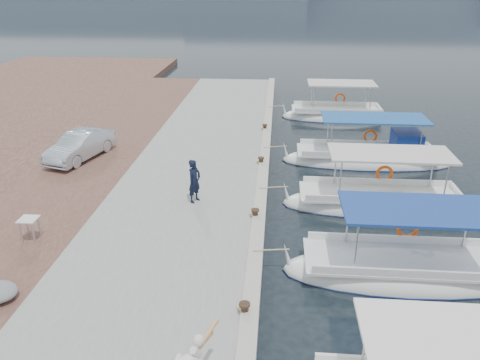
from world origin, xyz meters
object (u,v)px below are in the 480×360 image
at_px(fishing_caique_d, 368,159).
at_px(parked_car, 80,146).
at_px(fishing_caique_c, 379,204).
at_px(fishing_caique_e, 336,116).
at_px(fishing_caique_b, 402,272).
at_px(fisherman, 194,181).

xyz_separation_m(fishing_caique_d, parked_car, (-13.13, -1.74, 0.93)).
bearing_deg(fishing_caique_c, fishing_caique_e, 91.54).
relative_size(fishing_caique_b, fishing_caique_e, 1.05).
height_order(fishing_caique_d, fisherman, fishing_caique_d).
bearing_deg(fishing_caique_d, parked_car, -172.43).
bearing_deg(fishing_caique_c, fishing_caique_b, -92.23).
bearing_deg(fishing_caique_b, fishing_caique_c, 87.77).
height_order(fishing_caique_b, fishing_caique_e, same).
bearing_deg(parked_car, fishing_caique_b, -14.70).
relative_size(fishing_caique_d, fishing_caique_e, 1.17).
distance_m(fisherman, parked_car, 7.10).
height_order(fishing_caique_c, parked_car, fishing_caique_c).
bearing_deg(fishing_caique_c, fishing_caique_d, 85.71).
xyz_separation_m(fishing_caique_b, fisherman, (-6.71, 3.44, 1.18)).
xyz_separation_m(fishing_caique_b, fishing_caique_e, (-0.15, 16.71, 0.00)).
height_order(fishing_caique_c, fishing_caique_d, same).
distance_m(fishing_caique_b, fishing_caique_d, 9.15).
bearing_deg(parked_car, fishing_caique_e, 52.52).
bearing_deg(fisherman, parked_car, 84.13).
xyz_separation_m(fishing_caique_d, fishing_caique_e, (-0.68, 7.57, -0.06)).
height_order(fishing_caique_e, fisherman, fishing_caique_e).
relative_size(fishing_caique_b, fishing_caique_c, 0.95).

